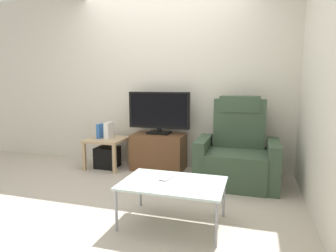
{
  "coord_description": "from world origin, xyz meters",
  "views": [
    {
      "loc": [
        1.31,
        -3.02,
        1.25
      ],
      "look_at": [
        0.24,
        0.5,
        0.7
      ],
      "focal_mm": 31.09,
      "sensor_mm": 36.0,
      "label": 1
    }
  ],
  "objects": [
    {
      "name": "book_upright",
      "position": [
        -0.87,
        0.72,
        0.54
      ],
      "size": [
        0.05,
        0.13,
        0.21
      ],
      "primitive_type": "cube",
      "color": "#3366B2",
      "rests_on": "side_table"
    },
    {
      "name": "wall_back",
      "position": [
        0.0,
        1.13,
        1.3
      ],
      "size": [
        6.4,
        0.06,
        2.6
      ],
      "primitive_type": "cube",
      "color": "beige",
      "rests_on": "ground"
    },
    {
      "name": "subwoofer_box",
      "position": [
        -0.77,
        0.74,
        0.15
      ],
      "size": [
        0.3,
        0.3,
        0.3
      ],
      "primitive_type": "cube",
      "color": "black",
      "rests_on": "ground"
    },
    {
      "name": "television",
      "position": [
        -0.01,
        0.88,
        0.84
      ],
      "size": [
        0.9,
        0.2,
        0.6
      ],
      "color": "black",
      "rests_on": "tv_stand"
    },
    {
      "name": "ground_plane",
      "position": [
        0.0,
        0.0,
        0.0
      ],
      "size": [
        6.4,
        6.4,
        0.0
      ],
      "primitive_type": "plane",
      "color": "#B2A899"
    },
    {
      "name": "wall_side",
      "position": [
        1.88,
        0.0,
        1.3
      ],
      "size": [
        0.06,
        4.48,
        2.6
      ],
      "primitive_type": "cube",
      "color": "beige",
      "rests_on": "ground"
    },
    {
      "name": "coffee_table",
      "position": [
        0.64,
        -0.66,
        0.36
      ],
      "size": [
        0.9,
        0.6,
        0.38
      ],
      "color": "#B2C6C1",
      "rests_on": "ground"
    },
    {
      "name": "cell_phone",
      "position": [
        0.56,
        -0.59,
        0.39
      ],
      "size": [
        0.1,
        0.16,
        0.01
      ],
      "primitive_type": "cube",
      "rotation": [
        0.0,
        0.0,
        -0.23
      ],
      "color": "#B7B7BC",
      "rests_on": "coffee_table"
    },
    {
      "name": "recliner_armchair",
      "position": [
        1.12,
        0.61,
        0.37
      ],
      "size": [
        0.98,
        0.78,
        1.08
      ],
      "rotation": [
        0.0,
        0.0,
        -0.18
      ],
      "color": "#384C38",
      "rests_on": "ground"
    },
    {
      "name": "side_table",
      "position": [
        -0.77,
        0.74,
        0.37
      ],
      "size": [
        0.54,
        0.54,
        0.44
      ],
      "color": "tan",
      "rests_on": "ground"
    },
    {
      "name": "tv_stand",
      "position": [
        -0.01,
        0.86,
        0.26
      ],
      "size": [
        0.74,
        0.42,
        0.52
      ],
      "color": "brown",
      "rests_on": "ground"
    },
    {
      "name": "game_console",
      "position": [
        -0.74,
        0.75,
        0.56
      ],
      "size": [
        0.07,
        0.2,
        0.24
      ],
      "primitive_type": "cube",
      "color": "white",
      "rests_on": "side_table"
    }
  ]
}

